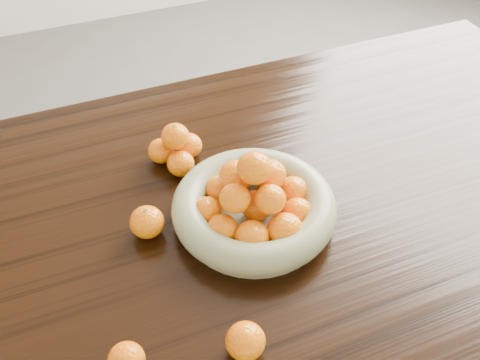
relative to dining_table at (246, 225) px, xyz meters
name	(u,v)px	position (x,y,z in m)	size (l,w,h in m)	color
dining_table	(246,225)	(0.00, 0.00, 0.00)	(2.00, 1.00, 0.75)	black
fruit_bowl	(254,205)	(-0.01, -0.07, 0.13)	(0.34, 0.34, 0.18)	gray
orange_pyramid	(177,149)	(-0.11, 0.17, 0.13)	(0.13, 0.12, 0.11)	orange
loose_orange_0	(147,222)	(-0.23, -0.02, 0.12)	(0.07, 0.07, 0.07)	orange
loose_orange_1	(126,360)	(-0.33, -0.29, 0.12)	(0.06, 0.06, 0.06)	orange
loose_orange_2	(245,341)	(-0.14, -0.34, 0.12)	(0.07, 0.07, 0.06)	orange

